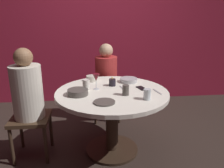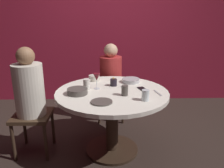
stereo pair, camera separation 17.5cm
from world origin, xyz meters
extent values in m
plane|color=#2D231E|center=(0.00, 0.00, 0.00)|extent=(8.00, 8.00, 0.00)
cube|color=maroon|center=(0.00, 1.70, 1.30)|extent=(6.00, 0.10, 2.60)
cylinder|color=silver|center=(0.00, 0.00, 0.71)|extent=(1.21, 1.21, 0.04)
cylinder|color=#332319|center=(0.00, 0.00, 0.34)|extent=(0.14, 0.14, 0.69)
cylinder|color=#2D2116|center=(0.00, 0.00, 0.01)|extent=(0.60, 0.60, 0.03)
cube|color=#3F2D1E|center=(-0.88, 0.00, 0.45)|extent=(0.40, 0.40, 0.04)
cylinder|color=beige|center=(-0.88, 0.00, 0.75)|extent=(0.31, 0.31, 0.56)
sphere|color=#8C6647|center=(-0.88, 0.00, 1.11)|extent=(0.19, 0.19, 0.19)
cylinder|color=#332319|center=(-1.05, -0.17, 0.21)|extent=(0.04, 0.04, 0.43)
cylinder|color=#332319|center=(-0.71, -0.17, 0.21)|extent=(0.04, 0.04, 0.43)
cylinder|color=#332319|center=(-1.05, 0.17, 0.21)|extent=(0.04, 0.04, 0.43)
cylinder|color=#332319|center=(-0.71, 0.17, 0.21)|extent=(0.04, 0.04, 0.43)
cube|color=#3F2D1E|center=(0.00, 0.85, 0.45)|extent=(0.40, 0.40, 0.04)
cylinder|color=#B22D2D|center=(0.00, 0.85, 0.71)|extent=(0.31, 0.31, 0.47)
sphere|color=tan|center=(0.00, 0.85, 1.03)|extent=(0.19, 0.19, 0.19)
cylinder|color=#332319|center=(-0.17, 1.02, 0.21)|extent=(0.04, 0.04, 0.43)
cylinder|color=#332319|center=(-0.17, 0.68, 0.21)|extent=(0.04, 0.04, 0.43)
cylinder|color=#332319|center=(0.17, 1.02, 0.21)|extent=(0.04, 0.04, 0.43)
cylinder|color=#332319|center=(0.17, 0.68, 0.21)|extent=(0.04, 0.04, 0.43)
cylinder|color=black|center=(0.02, 0.19, 0.77)|extent=(0.08, 0.08, 0.08)
sphere|color=#F9D159|center=(0.02, 0.19, 0.82)|extent=(0.02, 0.02, 0.02)
cylinder|color=silver|center=(-0.17, 0.08, 0.73)|extent=(0.06, 0.06, 0.01)
cylinder|color=silver|center=(-0.17, 0.08, 0.78)|extent=(0.01, 0.01, 0.09)
cone|color=maroon|center=(-0.17, 0.08, 0.86)|extent=(0.08, 0.08, 0.08)
cylinder|color=#4C4742|center=(-0.10, -0.32, 0.74)|extent=(0.20, 0.20, 0.01)
cube|color=black|center=(0.34, 0.06, 0.73)|extent=(0.11, 0.15, 0.01)
cylinder|color=#B7B7BC|center=(0.24, 0.32, 0.75)|extent=(0.21, 0.21, 0.05)
cylinder|color=#4C4742|center=(-0.36, -0.08, 0.76)|extent=(0.21, 0.21, 0.06)
cylinder|color=beige|center=(-0.21, 0.40, 0.76)|extent=(0.13, 0.13, 0.07)
cylinder|color=#4C4742|center=(0.13, -0.13, 0.78)|extent=(0.07, 0.07, 0.11)
cylinder|color=silver|center=(0.31, -0.28, 0.78)|extent=(0.07, 0.07, 0.11)
cylinder|color=silver|center=(-0.27, 0.07, 0.79)|extent=(0.08, 0.08, 0.12)
cube|color=#B7B7BC|center=(0.48, -0.07, 0.73)|extent=(0.06, 0.18, 0.01)
cube|color=#B7B7BC|center=(0.13, 0.07, 0.73)|extent=(0.05, 0.18, 0.01)
camera|label=1|loc=(-0.22, -2.26, 1.52)|focal=36.00mm
camera|label=2|loc=(-0.05, -2.27, 1.52)|focal=36.00mm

